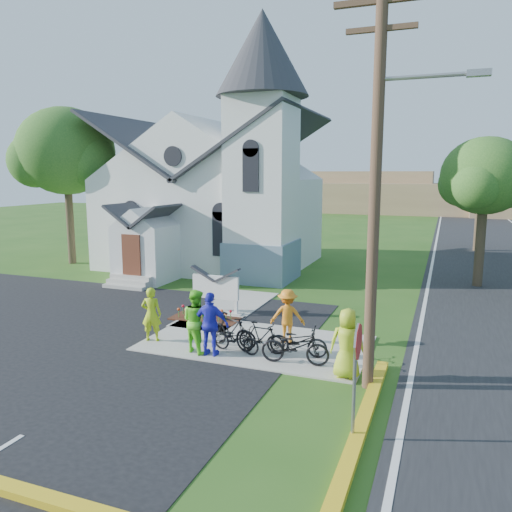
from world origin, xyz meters
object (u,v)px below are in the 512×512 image
at_px(bike_2, 295,347).
at_px(bike_4, 298,341).
at_px(bike_1, 231,331).
at_px(cyclist_2, 211,324).
at_px(cyclist_4, 347,343).
at_px(stop_sign, 357,357).
at_px(bike_0, 236,339).
at_px(cyclist_3, 287,316).
at_px(church_sign, 216,288).
at_px(bike_3, 261,337).
at_px(cyclist_1, 196,321).
at_px(cyclist_0, 151,314).
at_px(utility_pole, 378,172).

relative_size(bike_2, bike_4, 1.11).
xyz_separation_m(bike_1, cyclist_2, (-0.30, -0.79, 0.40)).
bearing_deg(cyclist_4, stop_sign, 97.13).
xyz_separation_m(bike_0, cyclist_4, (3.46, -0.69, 0.52)).
distance_m(cyclist_2, cyclist_3, 2.63).
bearing_deg(cyclist_3, church_sign, -45.63).
bearing_deg(church_sign, bike_3, -47.40).
xyz_separation_m(bike_1, bike_3, (0.99, 0.01, -0.09)).
height_order(cyclist_1, cyclist_2, cyclist_1).
bearing_deg(cyclist_1, cyclist_3, -120.02).
bearing_deg(bike_2, bike_3, 58.92).
relative_size(church_sign, bike_1, 1.21).
xyz_separation_m(church_sign, bike_0, (2.44, -3.71, -0.57)).
bearing_deg(bike_3, cyclist_2, 126.72).
height_order(cyclist_0, bike_4, cyclist_0).
bearing_deg(cyclist_0, cyclist_2, 150.88).
relative_size(cyclist_0, bike_1, 0.96).
bearing_deg(cyclist_0, bike_2, 159.99).
bearing_deg(utility_pole, cyclist_0, 171.98).
xyz_separation_m(church_sign, bike_4, (4.27, -3.34, -0.52)).
bearing_deg(stop_sign, cyclist_0, 152.61).
height_order(utility_pole, cyclist_2, utility_pole).
relative_size(bike_1, cyclist_4, 0.98).
relative_size(utility_pole, cyclist_3, 5.86).
height_order(church_sign, utility_pole, utility_pole).
distance_m(cyclist_0, cyclist_4, 6.44).
bearing_deg(cyclist_2, bike_3, -152.00).
bearing_deg(bike_2, cyclist_1, 85.48).
bearing_deg(bike_0, bike_2, -89.67).
bearing_deg(utility_pole, cyclist_2, 174.17).
xyz_separation_m(church_sign, cyclist_1, (1.30, -4.08, -0.02)).
height_order(stop_sign, bike_2, stop_sign).
xyz_separation_m(stop_sign, cyclist_0, (-7.13, 3.70, -0.86)).
bearing_deg(bike_1, cyclist_2, 179.12).
xyz_separation_m(utility_pole, bike_3, (-3.42, 1.28, -4.89)).
bearing_deg(utility_pole, bike_0, 166.45).
distance_m(bike_2, cyclist_3, 1.92).
relative_size(stop_sign, bike_1, 1.36).
bearing_deg(church_sign, utility_pole, -35.60).
xyz_separation_m(bike_0, bike_2, (1.92, -0.27, 0.10)).
bearing_deg(cyclist_3, cyclist_1, 24.99).
relative_size(bike_0, cyclist_4, 0.84).
distance_m(bike_2, bike_3, 1.35).
relative_size(stop_sign, cyclist_0, 1.42).
height_order(utility_pole, bike_1, utility_pole).
relative_size(bike_2, bike_3, 1.27).
xyz_separation_m(bike_0, cyclist_2, (-0.59, -0.51, 0.54)).
bearing_deg(cyclist_3, cyclist_2, 34.91).
bearing_deg(bike_1, bike_0, -114.28).
relative_size(utility_pole, bike_1, 5.48).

